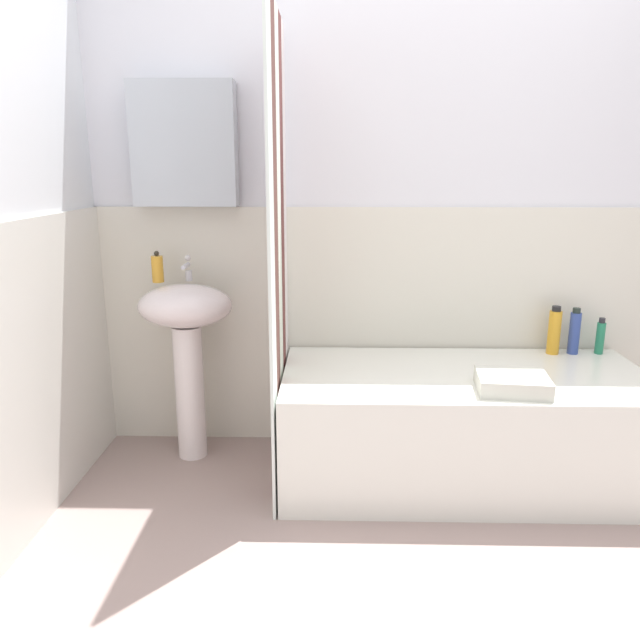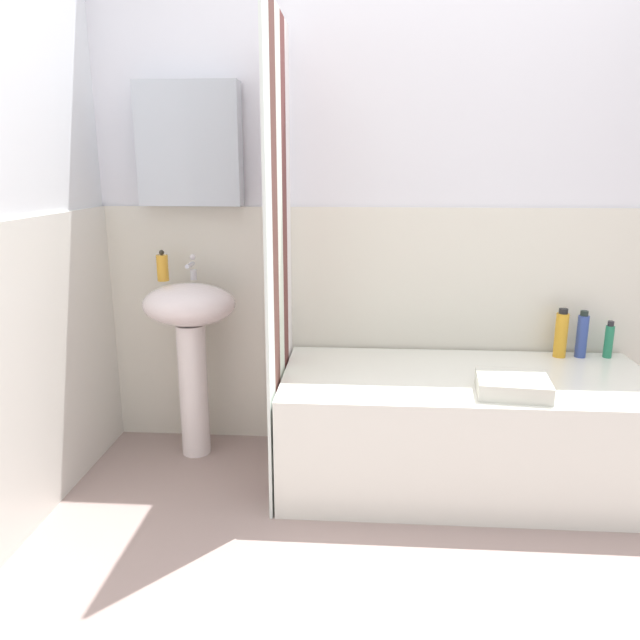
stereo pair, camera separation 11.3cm
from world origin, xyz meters
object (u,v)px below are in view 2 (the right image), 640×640
object	(u,v)px
lotion_bottle	(609,340)
conditioner_bottle	(582,335)
soap_dispenser	(163,267)
towel_folded	(513,386)
sink	(190,331)
bathtub	(464,428)
body_wash_bottle	(561,334)

from	to	relation	value
lotion_bottle	conditioner_bottle	xyz separation A→B (m)	(-0.13, -0.00, 0.02)
soap_dispenser	towel_folded	world-z (taller)	soap_dispenser
lotion_bottle	towel_folded	xyz separation A→B (m)	(-0.57, -0.52, -0.05)
lotion_bottle	sink	bearing A→B (deg)	-176.58
bathtub	conditioner_bottle	bearing A→B (deg)	27.79
sink	soap_dispenser	distance (m)	0.33
sink	body_wash_bottle	bearing A→B (deg)	3.69
soap_dispenser	towel_folded	size ratio (longest dim) A/B	0.53
soap_dispenser	conditioner_bottle	size ratio (longest dim) A/B	0.65
soap_dispenser	conditioner_bottle	xyz separation A→B (m)	(2.00, 0.05, -0.31)
sink	bathtub	world-z (taller)	sink
lotion_bottle	conditioner_bottle	size ratio (longest dim) A/B	0.79
conditioner_bottle	soap_dispenser	bearing A→B (deg)	-178.46
sink	bathtub	bearing A→B (deg)	-8.37
body_wash_bottle	sink	bearing A→B (deg)	-176.31
bathtub	towel_folded	bearing A→B (deg)	-56.79
soap_dispenser	lotion_bottle	size ratio (longest dim) A/B	0.83
soap_dispenser	towel_folded	distance (m)	1.67
lotion_bottle	towel_folded	bearing A→B (deg)	-137.41
sink	soap_dispenser	xyz separation A→B (m)	(-0.14, 0.06, 0.29)
conditioner_bottle	bathtub	bearing A→B (deg)	-152.21
sink	lotion_bottle	world-z (taller)	sink
soap_dispenser	bathtub	xyz separation A→B (m)	(1.42, -0.25, -0.67)
bathtub	lotion_bottle	bearing A→B (deg)	23.50
sink	body_wash_bottle	size ratio (longest dim) A/B	3.62
conditioner_bottle	body_wash_bottle	world-z (taller)	body_wash_bottle
towel_folded	soap_dispenser	bearing A→B (deg)	163.36
sink	towel_folded	bearing A→B (deg)	-15.81
body_wash_bottle	lotion_bottle	bearing A→B (deg)	1.33
soap_dispenser	body_wash_bottle	size ratio (longest dim) A/B	0.63
soap_dispenser	lotion_bottle	world-z (taller)	soap_dispenser
bathtub	lotion_bottle	xyz separation A→B (m)	(0.71, 0.31, 0.34)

